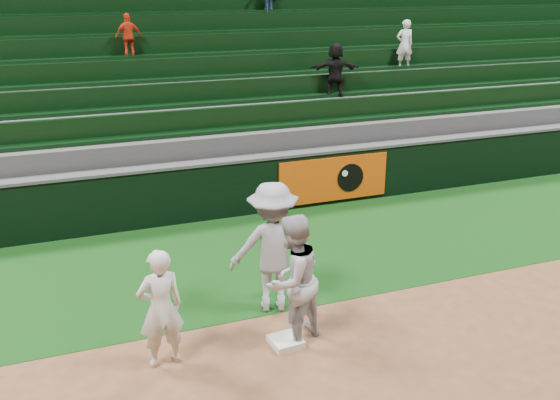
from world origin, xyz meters
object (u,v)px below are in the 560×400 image
at_px(first_baseman, 161,308).
at_px(base_coach, 273,247).
at_px(first_base, 286,341).
at_px(baserunner, 292,280).

relative_size(first_baseman, base_coach, 0.81).
height_order(first_base, baserunner, baserunner).
relative_size(first_base, base_coach, 0.21).
distance_m(baserunner, base_coach, 0.96).
xyz_separation_m(baserunner, base_coach, (0.07, 0.95, 0.08)).
xyz_separation_m(first_baseman, baserunner, (1.79, -0.08, 0.12)).
relative_size(baserunner, base_coach, 0.93).
distance_m(first_base, first_baseman, 1.85).
bearing_deg(base_coach, first_base, 94.83).
height_order(first_base, first_baseman, first_baseman).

